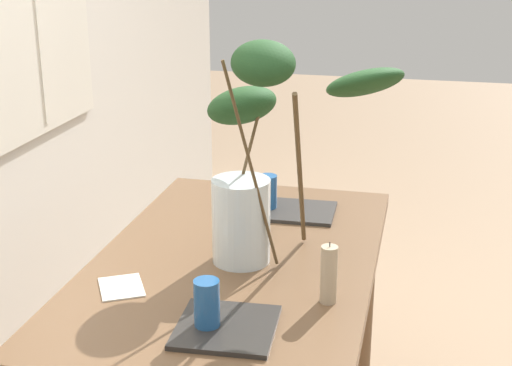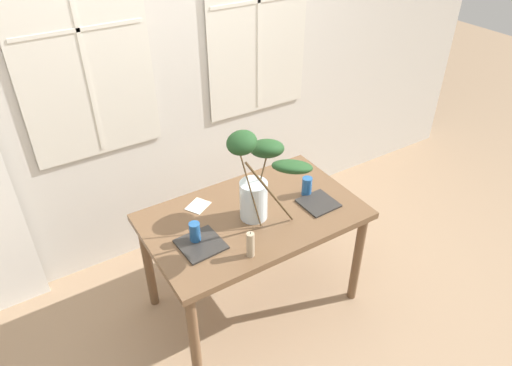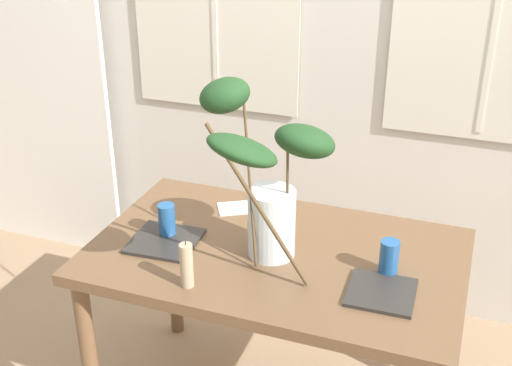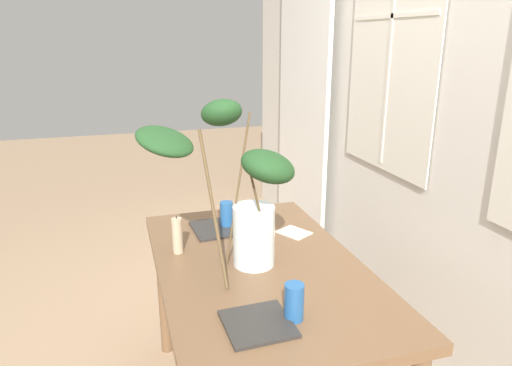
{
  "view_description": "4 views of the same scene",
  "coord_description": "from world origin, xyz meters",
  "px_view_note": "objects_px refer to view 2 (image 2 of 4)",
  "views": [
    {
      "loc": [
        -1.94,
        -0.52,
        1.71
      ],
      "look_at": [
        -0.02,
        -0.07,
        1.03
      ],
      "focal_mm": 51.98,
      "sensor_mm": 36.0,
      "label": 1
    },
    {
      "loc": [
        -1.2,
        -1.95,
        2.61
      ],
      "look_at": [
        -0.02,
        -0.07,
        1.06
      ],
      "focal_mm": 32.98,
      "sensor_mm": 36.0,
      "label": 2
    },
    {
      "loc": [
        0.63,
        -1.93,
        2.04
      ],
      "look_at": [
        -0.08,
        0.02,
        1.03
      ],
      "focal_mm": 46.14,
      "sensor_mm": 36.0,
      "label": 3
    },
    {
      "loc": [
        1.65,
        -0.52,
        1.67
      ],
      "look_at": [
        0.01,
        -0.02,
        1.13
      ],
      "focal_mm": 32.68,
      "sensor_mm": 36.0,
      "label": 4
    }
  ],
  "objects_px": {
    "plate_square_left": "(201,244)",
    "plate_square_right": "(318,203)",
    "dining_table": "(253,226)",
    "vase_with_branches": "(260,177)",
    "drinking_glass_blue_left": "(195,233)",
    "drinking_glass_blue_right": "(307,186)",
    "pillar_candle": "(250,245)"
  },
  "relations": [
    {
      "from": "dining_table",
      "to": "pillar_candle",
      "type": "relative_size",
      "value": 7.91
    },
    {
      "from": "drinking_glass_blue_right",
      "to": "pillar_candle",
      "type": "bearing_deg",
      "value": -154.14
    },
    {
      "from": "dining_table",
      "to": "drinking_glass_blue_left",
      "type": "height_order",
      "value": "drinking_glass_blue_left"
    },
    {
      "from": "vase_with_branches",
      "to": "pillar_candle",
      "type": "height_order",
      "value": "vase_with_branches"
    },
    {
      "from": "pillar_candle",
      "to": "dining_table",
      "type": "bearing_deg",
      "value": 55.89
    },
    {
      "from": "drinking_glass_blue_right",
      "to": "vase_with_branches",
      "type": "bearing_deg",
      "value": -170.24
    },
    {
      "from": "drinking_glass_blue_left",
      "to": "drinking_glass_blue_right",
      "type": "distance_m",
      "value": 0.82
    },
    {
      "from": "vase_with_branches",
      "to": "plate_square_right",
      "type": "bearing_deg",
      "value": -7.62
    },
    {
      "from": "dining_table",
      "to": "drinking_glass_blue_left",
      "type": "distance_m",
      "value": 0.45
    },
    {
      "from": "vase_with_branches",
      "to": "plate_square_left",
      "type": "height_order",
      "value": "vase_with_branches"
    },
    {
      "from": "drinking_glass_blue_right",
      "to": "plate_square_left",
      "type": "height_order",
      "value": "drinking_glass_blue_right"
    },
    {
      "from": "vase_with_branches",
      "to": "drinking_glass_blue_right",
      "type": "height_order",
      "value": "vase_with_branches"
    },
    {
      "from": "vase_with_branches",
      "to": "plate_square_right",
      "type": "distance_m",
      "value": 0.52
    },
    {
      "from": "dining_table",
      "to": "pillar_candle",
      "type": "distance_m",
      "value": 0.41
    },
    {
      "from": "plate_square_left",
      "to": "drinking_glass_blue_left",
      "type": "bearing_deg",
      "value": 103.19
    },
    {
      "from": "plate_square_left",
      "to": "pillar_candle",
      "type": "height_order",
      "value": "pillar_candle"
    },
    {
      "from": "dining_table",
      "to": "drinking_glass_blue_left",
      "type": "xyz_separation_m",
      "value": [
        -0.42,
        -0.04,
        0.16
      ]
    },
    {
      "from": "dining_table",
      "to": "vase_with_branches",
      "type": "distance_m",
      "value": 0.43
    },
    {
      "from": "drinking_glass_blue_left",
      "to": "drinking_glass_blue_right",
      "type": "relative_size",
      "value": 1.03
    },
    {
      "from": "plate_square_right",
      "to": "vase_with_branches",
      "type": "bearing_deg",
      "value": 172.38
    },
    {
      "from": "drinking_glass_blue_right",
      "to": "pillar_candle",
      "type": "distance_m",
      "value": 0.68
    },
    {
      "from": "plate_square_left",
      "to": "dining_table",
      "type": "bearing_deg",
      "value": 11.82
    },
    {
      "from": "plate_square_left",
      "to": "vase_with_branches",
      "type": "bearing_deg",
      "value": 0.71
    },
    {
      "from": "dining_table",
      "to": "drinking_glass_blue_right",
      "type": "relative_size",
      "value": 10.52
    },
    {
      "from": "plate_square_left",
      "to": "drinking_glass_blue_right",
      "type": "bearing_deg",
      "value": 5.29
    },
    {
      "from": "plate_square_right",
      "to": "pillar_candle",
      "type": "distance_m",
      "value": 0.64
    },
    {
      "from": "plate_square_left",
      "to": "pillar_candle",
      "type": "relative_size",
      "value": 1.41
    },
    {
      "from": "plate_square_left",
      "to": "plate_square_right",
      "type": "distance_m",
      "value": 0.81
    },
    {
      "from": "plate_square_right",
      "to": "dining_table",
      "type": "bearing_deg",
      "value": 161.65
    },
    {
      "from": "drinking_glass_blue_right",
      "to": "plate_square_right",
      "type": "distance_m",
      "value": 0.14
    },
    {
      "from": "vase_with_branches",
      "to": "drinking_glass_blue_right",
      "type": "bearing_deg",
      "value": 9.76
    },
    {
      "from": "vase_with_branches",
      "to": "plate_square_left",
      "type": "relative_size",
      "value": 2.86
    }
  ]
}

